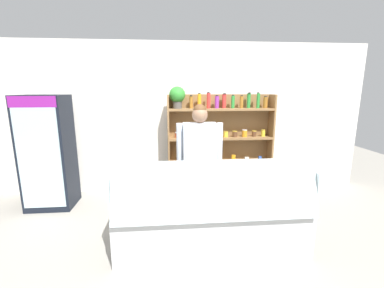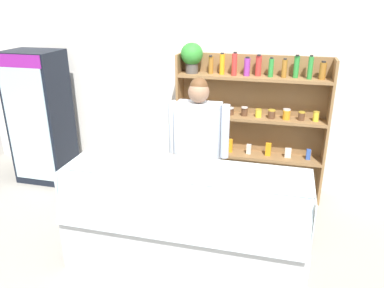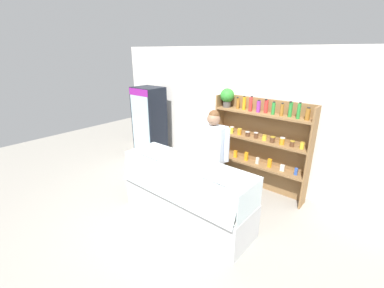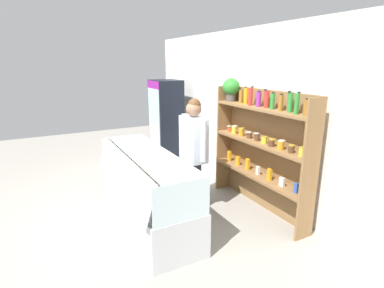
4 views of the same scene
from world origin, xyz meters
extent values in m
plane|color=gray|center=(0.00, 0.00, 0.00)|extent=(12.00, 12.00, 0.00)
cube|color=white|center=(0.00, 2.00, 1.35)|extent=(6.80, 0.10, 2.70)
cube|color=black|center=(-2.18, 1.41, 0.90)|extent=(0.70, 0.56, 1.80)
cube|color=silver|center=(-2.18, 1.12, 0.90)|extent=(0.62, 0.01, 1.60)
cube|color=#8C1E8C|center=(-2.18, 1.12, 1.71)|extent=(0.66, 0.01, 0.16)
cylinder|color=#2D8C38|center=(-2.37, 1.19, 0.32)|extent=(0.07, 0.07, 0.15)
cylinder|color=#9E6623|center=(-2.18, 1.19, 0.34)|extent=(0.07, 0.07, 0.18)
cylinder|color=silver|center=(-1.99, 1.19, 0.34)|extent=(0.06, 0.06, 0.17)
cylinder|color=red|center=(-2.37, 1.19, 0.82)|extent=(0.06, 0.06, 0.21)
cylinder|color=red|center=(-2.18, 1.19, 0.82)|extent=(0.06, 0.06, 0.21)
cylinder|color=orange|center=(-1.99, 1.19, 0.80)|extent=(0.05, 0.05, 0.16)
cylinder|color=#9E6623|center=(-2.37, 1.19, 1.26)|extent=(0.05, 0.05, 0.16)
cylinder|color=orange|center=(-2.18, 1.19, 1.26)|extent=(0.07, 0.07, 0.16)
cylinder|color=silver|center=(-1.99, 1.19, 1.26)|extent=(0.07, 0.07, 0.16)
cube|color=olive|center=(0.64, 1.79, 0.90)|extent=(1.85, 0.02, 1.79)
cube|color=olive|center=(-0.27, 1.65, 0.90)|extent=(0.03, 0.28, 1.79)
cube|color=olive|center=(1.55, 1.65, 0.90)|extent=(0.03, 0.28, 1.79)
cube|color=olive|center=(0.64, 1.65, 0.54)|extent=(1.79, 0.28, 0.04)
cube|color=olive|center=(0.64, 1.65, 1.04)|extent=(1.79, 0.28, 0.04)
cube|color=olive|center=(0.64, 1.65, 1.54)|extent=(1.79, 0.28, 0.04)
cylinder|color=#4C4742|center=(-0.12, 1.65, 1.62)|extent=(0.15, 0.15, 0.12)
sphere|color=#2F862D|center=(-0.12, 1.65, 1.79)|extent=(0.27, 0.27, 0.27)
cylinder|color=#9E6623|center=(0.12, 1.68, 1.66)|extent=(0.06, 0.06, 0.21)
cylinder|color=black|center=(0.12, 1.65, 1.77)|extent=(0.04, 0.04, 0.02)
cylinder|color=orange|center=(0.26, 1.66, 1.68)|extent=(0.06, 0.06, 0.24)
cylinder|color=black|center=(0.26, 1.65, 1.81)|extent=(0.04, 0.04, 0.02)
cylinder|color=red|center=(0.41, 1.62, 1.69)|extent=(0.06, 0.06, 0.26)
cylinder|color=black|center=(0.41, 1.65, 1.83)|extent=(0.04, 0.04, 0.02)
cylinder|color=purple|center=(0.56, 1.65, 1.66)|extent=(0.07, 0.07, 0.21)
cylinder|color=black|center=(0.56, 1.65, 1.77)|extent=(0.05, 0.05, 0.02)
cylinder|color=red|center=(0.69, 1.68, 1.68)|extent=(0.07, 0.07, 0.24)
cylinder|color=black|center=(0.69, 1.65, 1.81)|extent=(0.04, 0.04, 0.02)
cylinder|color=#2D8C38|center=(0.84, 1.65, 1.67)|extent=(0.06, 0.06, 0.21)
cylinder|color=black|center=(0.84, 1.65, 1.78)|extent=(0.04, 0.04, 0.02)
cylinder|color=#9E6623|center=(0.99, 1.65, 1.66)|extent=(0.06, 0.06, 0.21)
cylinder|color=black|center=(0.99, 1.65, 1.77)|extent=(0.04, 0.04, 0.02)
cylinder|color=#2D8C38|center=(1.12, 1.68, 1.68)|extent=(0.06, 0.06, 0.25)
cylinder|color=black|center=(1.12, 1.65, 1.82)|extent=(0.04, 0.04, 0.02)
cylinder|color=#2D8C38|center=(1.28, 1.63, 1.69)|extent=(0.06, 0.06, 0.25)
cylinder|color=black|center=(1.28, 1.65, 1.82)|extent=(0.04, 0.04, 0.02)
cylinder|color=#9E6623|center=(1.41, 1.65, 1.65)|extent=(0.08, 0.08, 0.19)
cylinder|color=black|center=(1.41, 1.65, 1.76)|extent=(0.05, 0.05, 0.02)
cylinder|color=#BF4C2D|center=(-0.13, 1.67, 1.10)|extent=(0.08, 0.08, 0.08)
cylinder|color=silver|center=(-0.13, 1.65, 1.15)|extent=(0.08, 0.08, 0.01)
cylinder|color=yellow|center=(0.03, 1.64, 1.12)|extent=(0.08, 0.08, 0.12)
cylinder|color=silver|center=(0.03, 1.65, 1.18)|extent=(0.08, 0.08, 0.01)
cylinder|color=orange|center=(0.21, 1.65, 1.11)|extent=(0.08, 0.08, 0.11)
cylinder|color=gold|center=(0.21, 1.65, 1.18)|extent=(0.08, 0.08, 0.01)
cylinder|color=brown|center=(0.38, 1.67, 1.10)|extent=(0.09, 0.09, 0.08)
cylinder|color=silver|center=(0.38, 1.65, 1.15)|extent=(0.09, 0.09, 0.01)
cylinder|color=brown|center=(0.56, 1.67, 1.11)|extent=(0.08, 0.08, 0.10)
cylinder|color=silver|center=(0.56, 1.65, 1.17)|extent=(0.08, 0.08, 0.01)
cylinder|color=yellow|center=(0.73, 1.65, 1.10)|extent=(0.08, 0.08, 0.09)
cylinder|color=gold|center=(0.73, 1.65, 1.15)|extent=(0.08, 0.08, 0.01)
cylinder|color=brown|center=(0.89, 1.64, 1.10)|extent=(0.09, 0.09, 0.09)
cylinder|color=gold|center=(0.89, 1.65, 1.16)|extent=(0.09, 0.09, 0.01)
cylinder|color=orange|center=(1.06, 1.64, 1.11)|extent=(0.09, 0.09, 0.11)
cylinder|color=silver|center=(1.06, 1.65, 1.18)|extent=(0.09, 0.09, 0.01)
cylinder|color=brown|center=(1.24, 1.65, 1.10)|extent=(0.08, 0.08, 0.09)
cylinder|color=gold|center=(1.24, 1.65, 1.16)|extent=(0.08, 0.08, 0.01)
cylinder|color=yellow|center=(1.40, 1.65, 1.11)|extent=(0.07, 0.07, 0.11)
cylinder|color=gold|center=(1.40, 1.65, 1.17)|extent=(0.07, 0.07, 0.01)
cube|color=orange|center=(-0.10, 1.65, 0.64)|extent=(0.06, 0.04, 0.17)
cube|color=orange|center=(0.15, 1.65, 0.63)|extent=(0.07, 0.04, 0.15)
cube|color=orange|center=(0.39, 1.65, 0.64)|extent=(0.07, 0.04, 0.18)
cube|color=silver|center=(0.64, 1.65, 0.62)|extent=(0.06, 0.04, 0.13)
cube|color=orange|center=(0.88, 1.65, 0.64)|extent=(0.07, 0.05, 0.17)
cube|color=silver|center=(1.13, 1.65, 0.62)|extent=(0.08, 0.04, 0.12)
cube|color=#3356B2|center=(1.37, 1.65, 0.62)|extent=(0.05, 0.04, 0.13)
cube|color=silver|center=(0.22, 0.06, 0.28)|extent=(2.22, 0.70, 0.55)
cube|color=white|center=(0.22, 0.06, 0.57)|extent=(2.16, 0.64, 0.03)
cube|color=silver|center=(0.22, -0.27, 0.78)|extent=(2.18, 0.16, 0.47)
cube|color=silver|center=(0.22, 0.11, 1.00)|extent=(2.18, 0.54, 0.01)
cube|color=silver|center=(-0.88, 0.06, 0.78)|extent=(0.01, 0.66, 0.45)
cube|color=silver|center=(1.32, 0.06, 0.78)|extent=(0.01, 0.66, 0.45)
cube|color=tan|center=(-0.68, 0.14, 0.61)|extent=(0.17, 0.14, 0.05)
cube|color=white|center=(-0.68, -0.07, 0.61)|extent=(0.05, 0.03, 0.02)
cube|color=tan|center=(-0.38, 0.14, 0.61)|extent=(0.16, 0.12, 0.06)
cube|color=white|center=(-0.38, -0.07, 0.61)|extent=(0.05, 0.03, 0.02)
cube|color=tan|center=(-0.08, 0.14, 0.61)|extent=(0.16, 0.12, 0.04)
cube|color=white|center=(-0.08, -0.07, 0.61)|extent=(0.05, 0.03, 0.02)
cube|color=tan|center=(0.22, 0.14, 0.61)|extent=(0.16, 0.11, 0.05)
cube|color=white|center=(0.22, -0.07, 0.61)|extent=(0.05, 0.03, 0.02)
cube|color=beige|center=(0.52, 0.14, 0.61)|extent=(0.16, 0.14, 0.06)
cube|color=white|center=(0.52, -0.07, 0.61)|extent=(0.05, 0.03, 0.02)
cube|color=tan|center=(0.82, 0.14, 0.61)|extent=(0.16, 0.11, 0.05)
cube|color=white|center=(0.82, -0.07, 0.61)|extent=(0.05, 0.03, 0.02)
cube|color=tan|center=(1.12, 0.14, 0.61)|extent=(0.17, 0.14, 0.05)
cube|color=white|center=(1.12, -0.07, 0.61)|extent=(0.05, 0.03, 0.02)
cylinder|color=tan|center=(-0.71, -0.04, 0.64)|extent=(0.19, 0.14, 0.11)
cylinder|color=#A35B4C|center=(-0.49, -0.04, 0.66)|extent=(0.17, 0.18, 0.16)
cylinder|color=tan|center=(-0.27, -0.04, 0.65)|extent=(0.15, 0.13, 0.12)
cylinder|color=white|center=(0.78, -0.02, 0.68)|extent=(0.07, 0.07, 0.19)
cylinder|color=white|center=(0.88, -0.02, 0.68)|extent=(0.07, 0.07, 0.18)
cylinder|color=#2D2D38|center=(0.06, 0.82, 0.39)|extent=(0.13, 0.13, 0.78)
cylinder|color=#2D2D38|center=(0.27, 0.82, 0.39)|extent=(0.13, 0.13, 0.78)
cube|color=silver|center=(0.17, 0.82, 1.10)|extent=(0.47, 0.24, 0.64)
cube|color=white|center=(0.17, 0.70, 0.75)|extent=(0.39, 0.01, 1.20)
cylinder|color=silver|center=(-0.12, 0.82, 1.13)|extent=(0.09, 0.09, 0.58)
cylinder|color=silver|center=(0.45, 0.82, 1.13)|extent=(0.09, 0.09, 0.58)
sphere|color=#8C664C|center=(0.17, 0.82, 1.53)|extent=(0.22, 0.22, 0.22)
sphere|color=brown|center=(0.17, 0.83, 1.59)|extent=(0.19, 0.19, 0.19)
camera|label=1|loc=(-0.26, -2.72, 1.89)|focal=24.00mm
camera|label=2|loc=(1.01, -2.82, 2.45)|focal=35.00mm
camera|label=3|loc=(2.59, -2.61, 2.62)|focal=24.00mm
camera|label=4|loc=(3.85, -1.18, 2.17)|focal=28.00mm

